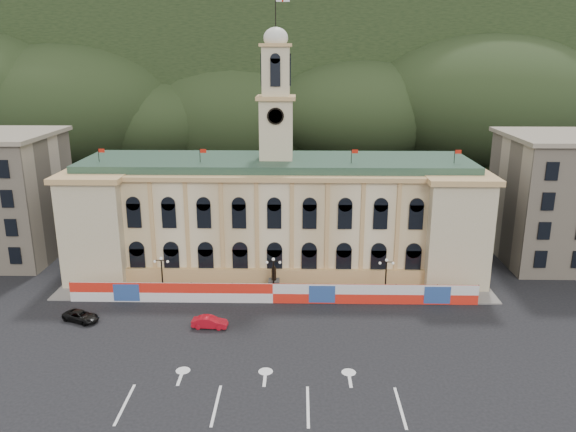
{
  "coord_description": "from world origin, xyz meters",
  "views": [
    {
      "loc": [
        3.11,
        -48.15,
        29.45
      ],
      "look_at": [
        1.79,
        18.0,
        10.26
      ],
      "focal_mm": 35.0,
      "sensor_mm": 36.0,
      "label": 1
    }
  ],
  "objects_px": {
    "statue": "(274,284)",
    "lamp_center": "(274,273)",
    "black_suv": "(81,316)",
    "red_sedan": "(210,322)"
  },
  "relations": [
    {
      "from": "statue",
      "to": "black_suv",
      "type": "relative_size",
      "value": 0.78
    },
    {
      "from": "lamp_center",
      "to": "black_suv",
      "type": "height_order",
      "value": "lamp_center"
    },
    {
      "from": "statue",
      "to": "lamp_center",
      "type": "xyz_separation_m",
      "value": [
        0.0,
        -1.0,
        1.89
      ]
    },
    {
      "from": "statue",
      "to": "lamp_center",
      "type": "height_order",
      "value": "lamp_center"
    },
    {
      "from": "statue",
      "to": "black_suv",
      "type": "height_order",
      "value": "statue"
    },
    {
      "from": "lamp_center",
      "to": "statue",
      "type": "bearing_deg",
      "value": 90.0
    },
    {
      "from": "statue",
      "to": "black_suv",
      "type": "xyz_separation_m",
      "value": [
        -21.71,
        -8.31,
        -0.58
      ]
    },
    {
      "from": "red_sedan",
      "to": "black_suv",
      "type": "distance_m",
      "value": 15.01
    },
    {
      "from": "lamp_center",
      "to": "black_suv",
      "type": "distance_m",
      "value": 23.04
    },
    {
      "from": "statue",
      "to": "lamp_center",
      "type": "bearing_deg",
      "value": -90.0
    }
  ]
}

